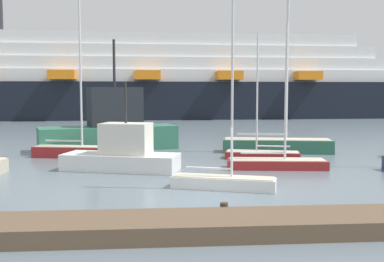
{
  "coord_description": "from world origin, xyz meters",
  "views": [
    {
      "loc": [
        -2.06,
        -17.06,
        3.95
      ],
      "look_at": [
        0.0,
        8.25,
        1.71
      ],
      "focal_mm": 43.14,
      "sensor_mm": 36.0,
      "label": 1
    }
  ],
  "objects_px": {
    "sailboat_2": "(224,179)",
    "fishing_boat_3": "(111,128)",
    "sailboat_6": "(76,149)",
    "sailboat_4": "(262,153)",
    "cruise_ship": "(108,81)",
    "sailboat_1": "(277,144)",
    "sailboat_5": "(277,162)",
    "fishing_boat_1": "(123,153)"
  },
  "relations": [
    {
      "from": "sailboat_4",
      "to": "fishing_boat_1",
      "type": "xyz_separation_m",
      "value": [
        -7.79,
        -3.22,
        0.52
      ]
    },
    {
      "from": "cruise_ship",
      "to": "fishing_boat_3",
      "type": "bearing_deg",
      "value": -86.01
    },
    {
      "from": "sailboat_6",
      "to": "sailboat_5",
      "type": "bearing_deg",
      "value": -12.2
    },
    {
      "from": "sailboat_2",
      "to": "fishing_boat_1",
      "type": "height_order",
      "value": "sailboat_2"
    },
    {
      "from": "sailboat_1",
      "to": "sailboat_4",
      "type": "height_order",
      "value": "sailboat_1"
    },
    {
      "from": "sailboat_6",
      "to": "sailboat_1",
      "type": "bearing_deg",
      "value": 17.39
    },
    {
      "from": "sailboat_4",
      "to": "sailboat_6",
      "type": "bearing_deg",
      "value": 7.05
    },
    {
      "from": "fishing_boat_1",
      "to": "sailboat_2",
      "type": "bearing_deg",
      "value": -32.06
    },
    {
      "from": "sailboat_2",
      "to": "sailboat_6",
      "type": "relative_size",
      "value": 0.81
    },
    {
      "from": "sailboat_4",
      "to": "sailboat_6",
      "type": "distance_m",
      "value": 10.96
    },
    {
      "from": "fishing_boat_3",
      "to": "sailboat_6",
      "type": "bearing_deg",
      "value": -133.58
    },
    {
      "from": "sailboat_4",
      "to": "sailboat_2",
      "type": "bearing_deg",
      "value": 81.15
    },
    {
      "from": "sailboat_4",
      "to": "cruise_ship",
      "type": "xyz_separation_m",
      "value": [
        -12.91,
        41.41,
        4.96
      ]
    },
    {
      "from": "sailboat_4",
      "to": "sailboat_5",
      "type": "height_order",
      "value": "sailboat_5"
    },
    {
      "from": "sailboat_6",
      "to": "sailboat_4",
      "type": "bearing_deg",
      "value": 4.25
    },
    {
      "from": "sailboat_6",
      "to": "fishing_boat_1",
      "type": "height_order",
      "value": "sailboat_6"
    },
    {
      "from": "sailboat_5",
      "to": "cruise_ship",
      "type": "xyz_separation_m",
      "value": [
        -12.87,
        44.79,
        4.94
      ]
    },
    {
      "from": "sailboat_5",
      "to": "sailboat_2",
      "type": "bearing_deg",
      "value": -119.78
    },
    {
      "from": "sailboat_1",
      "to": "fishing_boat_3",
      "type": "xyz_separation_m",
      "value": [
        -10.74,
        2.26,
        0.91
      ]
    },
    {
      "from": "sailboat_2",
      "to": "fishing_boat_3",
      "type": "bearing_deg",
      "value": 131.78
    },
    {
      "from": "sailboat_2",
      "to": "sailboat_6",
      "type": "xyz_separation_m",
      "value": [
        -7.4,
        9.42,
        0.11
      ]
    },
    {
      "from": "fishing_boat_3",
      "to": "cruise_ship",
      "type": "xyz_separation_m",
      "value": [
        -3.77,
        36.49,
        3.82
      ]
    },
    {
      "from": "sailboat_1",
      "to": "sailboat_4",
      "type": "distance_m",
      "value": 3.11
    },
    {
      "from": "sailboat_4",
      "to": "cruise_ship",
      "type": "bearing_deg",
      "value": -58.06
    },
    {
      "from": "fishing_boat_1",
      "to": "cruise_ship",
      "type": "bearing_deg",
      "value": 112.24
    },
    {
      "from": "sailboat_2",
      "to": "fishing_boat_3",
      "type": "distance_m",
      "value": 14.13
    },
    {
      "from": "sailboat_2",
      "to": "sailboat_4",
      "type": "height_order",
      "value": "sailboat_2"
    },
    {
      "from": "sailboat_2",
      "to": "fishing_boat_3",
      "type": "height_order",
      "value": "sailboat_2"
    },
    {
      "from": "cruise_ship",
      "to": "sailboat_1",
      "type": "bearing_deg",
      "value": -71.39
    },
    {
      "from": "sailboat_6",
      "to": "sailboat_2",
      "type": "bearing_deg",
      "value": -40.04
    },
    {
      "from": "sailboat_5",
      "to": "fishing_boat_1",
      "type": "relative_size",
      "value": 1.21
    },
    {
      "from": "sailboat_6",
      "to": "cruise_ship",
      "type": "relative_size",
      "value": 0.11
    },
    {
      "from": "sailboat_1",
      "to": "sailboat_4",
      "type": "bearing_deg",
      "value": -111.05
    },
    {
      "from": "sailboat_4",
      "to": "fishing_boat_3",
      "type": "relative_size",
      "value": 0.77
    },
    {
      "from": "sailboat_1",
      "to": "sailboat_5",
      "type": "xyz_separation_m",
      "value": [
        -1.63,
        -6.04,
        -0.2
      ]
    },
    {
      "from": "sailboat_2",
      "to": "sailboat_1",
      "type": "bearing_deg",
      "value": 82.59
    },
    {
      "from": "sailboat_1",
      "to": "sailboat_6",
      "type": "height_order",
      "value": "sailboat_6"
    },
    {
      "from": "sailboat_1",
      "to": "cruise_ship",
      "type": "height_order",
      "value": "cruise_ship"
    },
    {
      "from": "sailboat_1",
      "to": "fishing_boat_3",
      "type": "bearing_deg",
      "value": 177.97
    },
    {
      "from": "sailboat_4",
      "to": "sailboat_5",
      "type": "relative_size",
      "value": 0.99
    },
    {
      "from": "sailboat_1",
      "to": "sailboat_2",
      "type": "height_order",
      "value": "sailboat_1"
    },
    {
      "from": "fishing_boat_1",
      "to": "cruise_ship",
      "type": "height_order",
      "value": "cruise_ship"
    }
  ]
}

